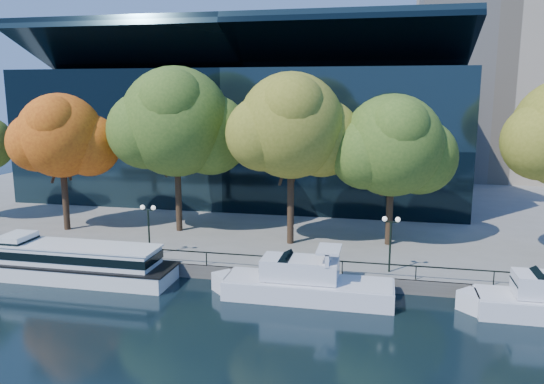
% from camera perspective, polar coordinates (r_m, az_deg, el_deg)
% --- Properties ---
extents(ground, '(160.00, 160.00, 0.00)m').
position_cam_1_polar(ground, '(37.39, -8.66, -10.75)').
color(ground, black).
rests_on(ground, ground).
extents(promenade, '(90.00, 67.08, 1.00)m').
position_cam_1_polar(promenade, '(71.20, 1.64, 0.14)').
color(promenade, slate).
rests_on(promenade, ground).
extents(railing, '(88.20, 0.08, 0.99)m').
position_cam_1_polar(railing, '(39.63, -7.08, -6.49)').
color(railing, black).
rests_on(railing, promenade).
extents(convention_building, '(50.00, 24.57, 21.43)m').
position_cam_1_polar(convention_building, '(66.55, -2.45, 6.34)').
color(convention_building, black).
rests_on(convention_building, ground).
extents(tour_boat, '(16.70, 3.73, 3.17)m').
position_cam_1_polar(tour_boat, '(42.12, -21.07, -6.94)').
color(tour_boat, white).
rests_on(tour_boat, ground).
extents(cruiser_near, '(12.45, 3.21, 3.61)m').
position_cam_1_polar(cruiser_near, '(35.87, 3.11, -9.68)').
color(cruiser_near, silver).
rests_on(cruiser_near, ground).
extents(tree_1, '(9.49, 7.78, 12.52)m').
position_cam_1_polar(tree_1, '(51.53, -21.66, 5.48)').
color(tree_1, black).
rests_on(tree_1, promenade).
extents(tree_2, '(12.23, 10.03, 14.88)m').
position_cam_1_polar(tree_2, '(48.15, -10.09, 7.20)').
color(tree_2, black).
rests_on(tree_2, promenade).
extents(tree_3, '(10.83, 8.88, 14.24)m').
position_cam_1_polar(tree_3, '(43.31, 2.29, 6.90)').
color(tree_3, black).
rests_on(tree_3, promenade).
extents(tree_4, '(10.40, 8.53, 12.49)m').
position_cam_1_polar(tree_4, '(44.21, 13.02, 4.67)').
color(tree_4, black).
rests_on(tree_4, promenade).
extents(lamp_1, '(1.26, 0.36, 4.03)m').
position_cam_1_polar(lamp_1, '(42.09, -13.16, -2.79)').
color(lamp_1, black).
rests_on(lamp_1, promenade).
extents(lamp_2, '(1.26, 0.36, 4.03)m').
position_cam_1_polar(lamp_2, '(38.22, 12.65, -4.14)').
color(lamp_2, black).
rests_on(lamp_2, promenade).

